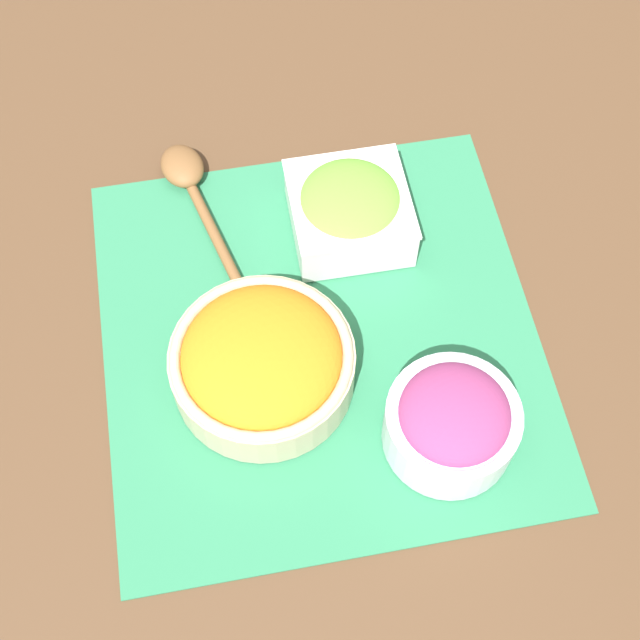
{
  "coord_description": "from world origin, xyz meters",
  "views": [
    {
      "loc": [
        -0.08,
        -0.42,
        0.82
      ],
      "look_at": [
        0.0,
        0.0,
        0.03
      ],
      "focal_mm": 50.0,
      "sensor_mm": 36.0,
      "label": 1
    }
  ],
  "objects_px": {
    "onion_bowl": "(452,422)",
    "lettuce_bowl": "(350,209)",
    "wooden_spoon": "(190,182)",
    "carrot_bowl": "(262,362)"
  },
  "relations": [
    {
      "from": "carrot_bowl",
      "to": "wooden_spoon",
      "type": "xyz_separation_m",
      "value": [
        -0.05,
        0.25,
        -0.03
      ]
    },
    {
      "from": "onion_bowl",
      "to": "wooden_spoon",
      "type": "distance_m",
      "value": 0.41
    },
    {
      "from": "carrot_bowl",
      "to": "lettuce_bowl",
      "type": "bearing_deg",
      "value": 54.07
    },
    {
      "from": "lettuce_bowl",
      "to": "wooden_spoon",
      "type": "bearing_deg",
      "value": 152.57
    },
    {
      "from": "carrot_bowl",
      "to": "wooden_spoon",
      "type": "bearing_deg",
      "value": 100.54
    },
    {
      "from": "onion_bowl",
      "to": "wooden_spoon",
      "type": "bearing_deg",
      "value": 121.49
    },
    {
      "from": "onion_bowl",
      "to": "lettuce_bowl",
      "type": "height_order",
      "value": "onion_bowl"
    },
    {
      "from": "carrot_bowl",
      "to": "lettuce_bowl",
      "type": "height_order",
      "value": "carrot_bowl"
    },
    {
      "from": "lettuce_bowl",
      "to": "wooden_spoon",
      "type": "height_order",
      "value": "lettuce_bowl"
    },
    {
      "from": "onion_bowl",
      "to": "lettuce_bowl",
      "type": "relative_size",
      "value": 1.01
    }
  ]
}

